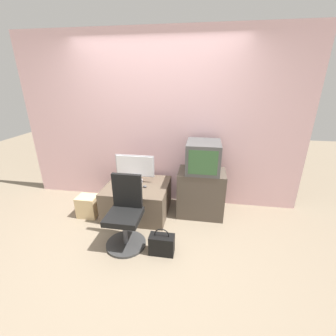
{
  "coord_description": "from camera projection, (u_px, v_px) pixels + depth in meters",
  "views": [
    {
      "loc": [
        0.71,
        -2.07,
        1.92
      ],
      "look_at": [
        0.22,
        0.93,
        0.72
      ],
      "focal_mm": 24.0,
      "sensor_mm": 36.0,
      "label": 1
    }
  ],
  "objects": [
    {
      "name": "ground_plane",
      "position": [
        138.0,
        250.0,
        2.71
      ],
      "size": [
        12.0,
        12.0,
        0.0
      ],
      "primitive_type": "plane",
      "color": "#7F705B"
    },
    {
      "name": "wall_back",
      "position": [
        158.0,
        123.0,
        3.45
      ],
      "size": [
        4.4,
        0.05,
        2.6
      ],
      "color": "beige",
      "rests_on": "ground_plane"
    },
    {
      "name": "desk",
      "position": [
        138.0,
        199.0,
        3.41
      ],
      "size": [
        0.91,
        0.81,
        0.47
      ],
      "color": "brown",
      "rests_on": "ground_plane"
    },
    {
      "name": "side_stand",
      "position": [
        201.0,
        193.0,
        3.34
      ],
      "size": [
        0.67,
        0.46,
        0.7
      ],
      "color": "#4C4238",
      "rests_on": "ground_plane"
    },
    {
      "name": "main_monitor",
      "position": [
        135.0,
        168.0,
        3.35
      ],
      "size": [
        0.58,
        0.22,
        0.42
      ],
      "color": "#B2B2B7",
      "rests_on": "desk"
    },
    {
      "name": "keyboard",
      "position": [
        132.0,
        186.0,
        3.26
      ],
      "size": [
        0.28,
        0.11,
        0.01
      ],
      "color": "white",
      "rests_on": "desk"
    },
    {
      "name": "mouse",
      "position": [
        145.0,
        186.0,
        3.22
      ],
      "size": [
        0.06,
        0.04,
        0.04
      ],
      "color": "#4C4C51",
      "rests_on": "desk"
    },
    {
      "name": "crt_tv",
      "position": [
        203.0,
        157.0,
        3.15
      ],
      "size": [
        0.47,
        0.51,
        0.43
      ],
      "color": "#474747",
      "rests_on": "side_stand"
    },
    {
      "name": "office_chair",
      "position": [
        125.0,
        217.0,
        2.71
      ],
      "size": [
        0.49,
        0.49,
        0.88
      ],
      "color": "#333333",
      "rests_on": "ground_plane"
    },
    {
      "name": "cardboard_box_lower",
      "position": [
        88.0,
        206.0,
        3.35
      ],
      "size": [
        0.29,
        0.24,
        0.32
      ],
      "color": "#D1B27F",
      "rests_on": "ground_plane"
    },
    {
      "name": "handbag",
      "position": [
        162.0,
        244.0,
        2.62
      ],
      "size": [
        0.29,
        0.15,
        0.34
      ],
      "color": "black",
      "rests_on": "ground_plane"
    }
  ]
}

